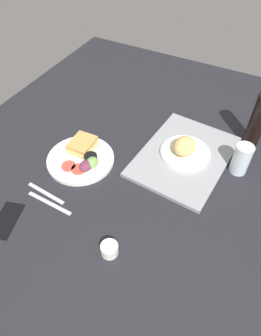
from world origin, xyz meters
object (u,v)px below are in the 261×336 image
Objects in this scene: bread_plate_near at (185,150)px; espresso_cup at (109,249)px; serving_tray at (184,156)px; soda_bottle at (258,121)px; knife at (49,203)px; drinking_glass at (241,159)px; fork at (46,193)px; cell_phone at (6,220)px; plate_with_salad at (82,157)px.

bread_plate_near is 3.61× the size of espresso_cup.
espresso_cup reaches higher than serving_tray.
bread_plate_near is 31.62cm from soda_bottle.
soda_bottle is 4.28× the size of espresso_cup.
knife is (44.29, -34.26, -4.14)cm from bread_plate_near.
drinking_glass is (-3.11, 21.09, 5.56)cm from serving_tray.
cell_phone is (15.64, -4.64, 0.15)cm from fork.
knife is at bearing -31.86° from fork.
serving_tray is at bearing 126.42° from cell_phone.
serving_tray is 8.04× the size of espresso_cup.
serving_tray is at bearing 51.93° from fork.
plate_with_salad is 1.43× the size of knife.
bread_plate_near is 21.72cm from drinking_glass.
fork is at bearing -53.37° from drinking_glass.
drinking_glass is at bearing 98.38° from serving_tray.
bread_plate_near is 1.06× the size of knife.
bread_plate_near is (-0.04, -0.32, 3.59)cm from serving_tray.
knife is (44.26, -34.57, -0.55)cm from serving_tray.
drinking_glass is at bearing 41.64° from fork.
soda_bottle is at bearing 159.08° from espresso_cup.
drinking_glass is 88.16cm from cell_phone.
espresso_cup is (53.74, -26.85, -4.36)cm from drinking_glass.
plate_with_salad is 2.13× the size of drinking_glass.
soda_bottle is (-21.32, 22.07, 7.60)cm from bread_plate_near.
serving_tray is 2.23× the size of bread_plate_near.
plate_with_salad is at bearing -60.34° from serving_tray.
serving_tray is 41.62cm from plate_with_salad.
cell_phone is (78.25, -64.98, -11.59)cm from soda_bottle.
bread_plate_near is at bearing -81.83° from drinking_glass.
drinking_glass is 0.67× the size of knife.
cell_phone is at bearing -122.26° from knife.
espresso_cup is 0.29× the size of knife.
soda_bottle reaches higher than fork.
espresso_cup reaches higher than knife.
knife is 1.32× the size of cell_phone.
serving_tray is 3.13× the size of cell_phone.
plate_with_salad is at bearing -54.08° from soda_bottle.
espresso_cup is at bearing -20.92° from soda_bottle.
espresso_cup reaches higher than fork.
serving_tray is 32.48cm from soda_bottle.
espresso_cup is at bearing 83.13° from cell_phone.
plate_with_salad reaches higher than knife.
bread_plate_near is 51.01cm from espresso_cup.
soda_bottle is at bearing 134.47° from serving_tray.
soda_bottle is (-21.36, 21.76, 11.19)cm from serving_tray.
soda_bottle is 87.74cm from fork.
plate_with_salad reaches higher than fork.
drinking_glass is 2.27× the size of espresso_cup.
knife is (23.67, 1.58, -1.52)cm from plate_with_salad.
fork is 0.89× the size of knife.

